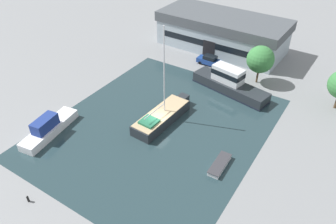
{
  "coord_description": "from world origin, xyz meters",
  "views": [
    {
      "loc": [
        19.49,
        -27.9,
        27.23
      ],
      "look_at": [
        0.0,
        2.36,
        1.0
      ],
      "focal_mm": 35.0,
      "sensor_mm": 36.0,
      "label": 1
    }
  ],
  "objects_px": {
    "motor_cruiser": "(229,83)",
    "cabin_boat": "(48,128)",
    "parked_car": "(209,60)",
    "sailboat_moored": "(162,116)",
    "warehouse_building": "(222,32)",
    "quay_tree_near_building": "(260,59)",
    "small_dinghy": "(220,165)"
  },
  "relations": [
    {
      "from": "sailboat_moored",
      "to": "motor_cruiser",
      "type": "relative_size",
      "value": 1.04
    },
    {
      "from": "small_dinghy",
      "to": "cabin_boat",
      "type": "height_order",
      "value": "cabin_boat"
    },
    {
      "from": "quay_tree_near_building",
      "to": "motor_cruiser",
      "type": "distance_m",
      "value": 6.18
    },
    {
      "from": "sailboat_moored",
      "to": "cabin_boat",
      "type": "distance_m",
      "value": 14.79
    },
    {
      "from": "warehouse_building",
      "to": "sailboat_moored",
      "type": "bearing_deg",
      "value": -81.1
    },
    {
      "from": "motor_cruiser",
      "to": "cabin_boat",
      "type": "height_order",
      "value": "motor_cruiser"
    },
    {
      "from": "warehouse_building",
      "to": "motor_cruiser",
      "type": "xyz_separation_m",
      "value": [
        7.77,
        -13.59,
        -1.77
      ]
    },
    {
      "from": "cabin_boat",
      "to": "motor_cruiser",
      "type": "bearing_deg",
      "value": 46.85
    },
    {
      "from": "motor_cruiser",
      "to": "cabin_boat",
      "type": "xyz_separation_m",
      "value": [
        -15.17,
        -22.05,
        -0.49
      ]
    },
    {
      "from": "cabin_boat",
      "to": "parked_car",
      "type": "bearing_deg",
      "value": 64.24
    },
    {
      "from": "warehouse_building",
      "to": "parked_car",
      "type": "bearing_deg",
      "value": -78.93
    },
    {
      "from": "sailboat_moored",
      "to": "motor_cruiser",
      "type": "distance_m",
      "value": 12.72
    },
    {
      "from": "quay_tree_near_building",
      "to": "sailboat_moored",
      "type": "bearing_deg",
      "value": -112.89
    },
    {
      "from": "parked_car",
      "to": "sailboat_moored",
      "type": "height_order",
      "value": "sailboat_moored"
    },
    {
      "from": "warehouse_building",
      "to": "cabin_boat",
      "type": "height_order",
      "value": "warehouse_building"
    },
    {
      "from": "sailboat_moored",
      "to": "cabin_boat",
      "type": "xyz_separation_m",
      "value": [
        -10.77,
        -10.13,
        0.11
      ]
    },
    {
      "from": "parked_car",
      "to": "sailboat_moored",
      "type": "bearing_deg",
      "value": -172.49
    },
    {
      "from": "motor_cruiser",
      "to": "warehouse_building",
      "type": "bearing_deg",
      "value": 40.98
    },
    {
      "from": "parked_car",
      "to": "cabin_boat",
      "type": "distance_m",
      "value": 29.46
    },
    {
      "from": "warehouse_building",
      "to": "small_dinghy",
      "type": "distance_m",
      "value": 32.31
    },
    {
      "from": "small_dinghy",
      "to": "cabin_boat",
      "type": "distance_m",
      "value": 22.06
    },
    {
      "from": "motor_cruiser",
      "to": "quay_tree_near_building",
      "type": "bearing_deg",
      "value": -17.72
    },
    {
      "from": "warehouse_building",
      "to": "sailboat_moored",
      "type": "height_order",
      "value": "sailboat_moored"
    },
    {
      "from": "quay_tree_near_building",
      "to": "warehouse_building",
      "type": "bearing_deg",
      "value": 140.26
    },
    {
      "from": "warehouse_building",
      "to": "cabin_boat",
      "type": "bearing_deg",
      "value": -100.36
    },
    {
      "from": "warehouse_building",
      "to": "parked_car",
      "type": "height_order",
      "value": "warehouse_building"
    },
    {
      "from": "motor_cruiser",
      "to": "cabin_boat",
      "type": "bearing_deg",
      "value": 156.71
    },
    {
      "from": "parked_car",
      "to": "motor_cruiser",
      "type": "distance_m",
      "value": 8.93
    },
    {
      "from": "quay_tree_near_building",
      "to": "motor_cruiser",
      "type": "relative_size",
      "value": 0.48
    },
    {
      "from": "warehouse_building",
      "to": "cabin_boat",
      "type": "relative_size",
      "value": 2.64
    },
    {
      "from": "quay_tree_near_building",
      "to": "parked_car",
      "type": "relative_size",
      "value": 1.46
    },
    {
      "from": "small_dinghy",
      "to": "warehouse_building",
      "type": "bearing_deg",
      "value": -66.81
    }
  ]
}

